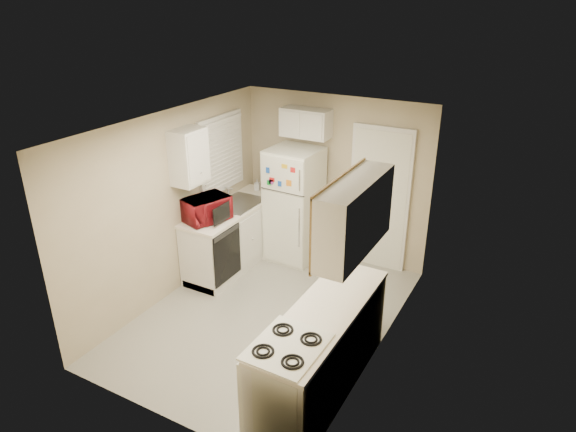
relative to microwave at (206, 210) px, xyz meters
The scene contains 19 objects.
floor 1.60m from the microwave, 17.50° to the right, with size 3.80×3.80×0.00m, color #B3B1A5.
ceiling 1.81m from the microwave, 17.50° to the right, with size 3.80×3.80×0.00m, color white.
wall_left 0.47m from the microwave, 124.59° to the right, with size 3.80×3.80×0.00m, color tan.
wall_right 2.58m from the microwave, ahead, with size 3.80×3.80×0.00m, color tan.
wall_back 1.93m from the microwave, 53.20° to the left, with size 2.80×2.80×0.00m, color tan.
wall_front 2.54m from the microwave, 63.06° to the right, with size 2.80×2.80×0.00m, color tan.
left_counter 0.81m from the microwave, 84.69° to the left, with size 0.60×1.80×0.90m, color silver.
dishwasher 0.66m from the microwave, 10.42° to the right, with size 0.03×0.58×0.72m, color black.
sink 0.71m from the microwave, 85.84° to the left, with size 0.54×0.74×0.16m, color gray.
microwave is the anchor object (origin of this frame).
soap_bottle 1.26m from the microwave, 90.00° to the left, with size 0.08×0.08×0.17m, color silver.
window_blinds 0.91m from the microwave, 106.99° to the left, with size 0.10×0.98×1.08m, color silver.
upper_cabinet_left 0.77m from the microwave, 125.05° to the right, with size 0.30×0.45×0.70m, color silver.
refrigerator 1.36m from the microwave, 58.56° to the left, with size 0.69×0.67×1.68m, color white.
cabinet_over_fridge 1.84m from the microwave, 61.61° to the left, with size 0.70×0.30×0.40m, color silver.
interior_door 2.38m from the microwave, 38.99° to the left, with size 0.86×0.06×2.08m, color white.
right_counter 2.60m from the microwave, 27.32° to the right, with size 0.60×2.00×0.90m, color silver.
stove 2.91m from the microwave, 39.20° to the right, with size 0.58×0.71×0.86m, color white.
upper_cabinet_right 2.66m from the microwave, 19.77° to the right, with size 0.30×1.20×0.70m, color silver.
Camera 1 is at (2.77, -4.55, 3.70)m, focal length 32.00 mm.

